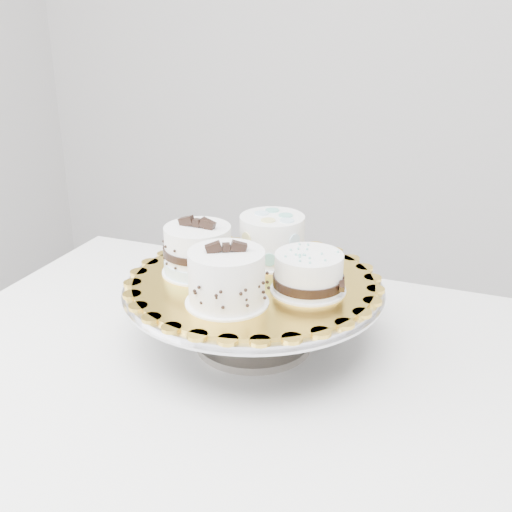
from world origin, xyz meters
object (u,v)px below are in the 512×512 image
at_px(table, 274,414).
at_px(cake_stand, 254,302).
at_px(cake_banded, 198,252).
at_px(cake_dots, 272,238).
at_px(cake_swirl, 227,279).
at_px(cake_ribbon, 309,274).
at_px(cake_board, 254,281).

bearing_deg(table, cake_stand, 136.12).
relative_size(cake_banded, cake_dots, 0.84).
bearing_deg(cake_dots, cake_swirl, -67.08).
bearing_deg(cake_stand, cake_dots, 91.39).
relative_size(cake_stand, cake_ribbon, 3.19).
distance_m(cake_swirl, cake_banded, 0.12).
bearing_deg(cake_board, table, -42.32).
height_order(cake_stand, cake_banded, cake_banded).
height_order(cake_swirl, cake_ribbon, cake_swirl).
relative_size(table, cake_swirl, 7.96).
relative_size(table, cake_banded, 10.11).
height_order(cake_board, cake_banded, cake_banded).
bearing_deg(cake_board, cake_stand, -116.57).
bearing_deg(cake_banded, cake_dots, 46.31).
distance_m(cake_stand, cake_banded, 0.12).
xyz_separation_m(table, cake_board, (-0.06, 0.05, 0.20)).
xyz_separation_m(cake_stand, cake_dots, (-0.00, 0.08, 0.08)).
bearing_deg(cake_swirl, cake_dots, 59.90).
distance_m(cake_stand, cake_ribbon, 0.11).
relative_size(cake_stand, cake_board, 1.09).
distance_m(cake_stand, cake_dots, 0.11).
xyz_separation_m(cake_swirl, cake_dots, (0.00, 0.17, 0.00)).
xyz_separation_m(cake_board, cake_ribbon, (0.09, -0.00, 0.03)).
bearing_deg(cake_ribbon, cake_banded, 163.10).
bearing_deg(cake_board, cake_dots, 91.39).
distance_m(table, cake_ribbon, 0.23).
distance_m(cake_banded, cake_ribbon, 0.18).
bearing_deg(table, cake_dots, 112.17).
relative_size(cake_dots, cake_ribbon, 1.09).
bearing_deg(cake_swirl, cake_ribbon, 11.94).
bearing_deg(cake_dots, cake_banded, -111.46).
bearing_deg(cake_dots, cake_ribbon, -19.70).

